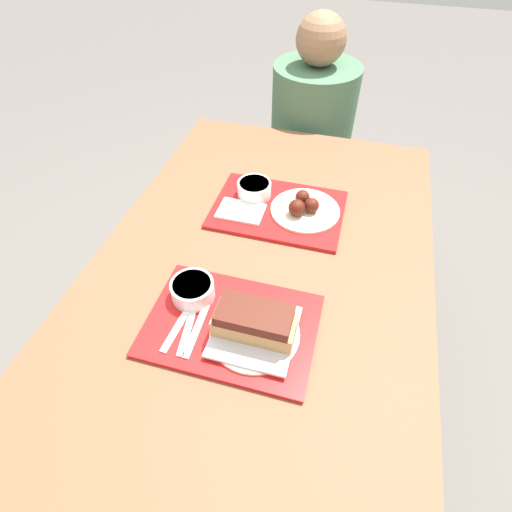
{
  "coord_description": "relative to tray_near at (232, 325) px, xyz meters",
  "views": [
    {
      "loc": [
        0.18,
        -0.7,
        1.57
      ],
      "look_at": [
        -0.01,
        0.0,
        0.81
      ],
      "focal_mm": 28.0,
      "sensor_mm": 36.0,
      "label": 1
    }
  ],
  "objects": [
    {
      "name": "tray_far",
      "position": [
        0.01,
        0.44,
        0.0
      ],
      "size": [
        0.4,
        0.28,
        0.01
      ],
      "color": "red",
      "rests_on": "picnic_table"
    },
    {
      "name": "napkin_far",
      "position": [
        -0.1,
        0.39,
        0.01
      ],
      "size": [
        0.14,
        0.1,
        0.01
      ],
      "color": "white",
      "rests_on": "tray_far"
    },
    {
      "name": "person_seated_across",
      "position": [
        -0.0,
        1.16,
        -0.05
      ],
      "size": [
        0.36,
        0.36,
        0.71
      ],
      "color": "#477051",
      "rests_on": "picnic_bench_far"
    },
    {
      "name": "wings_plate_far",
      "position": [
        0.09,
        0.45,
        0.02
      ],
      "size": [
        0.21,
        0.21,
        0.06
      ],
      "color": "beige",
      "rests_on": "tray_far"
    },
    {
      "name": "plastic_knife_near",
      "position": [
        -0.07,
        -0.03,
        0.01
      ],
      "size": [
        0.02,
        0.17,
        0.0
      ],
      "color": "white",
      "rests_on": "tray_near"
    },
    {
      "name": "plastic_fork_near",
      "position": [
        -0.09,
        -0.03,
        0.01
      ],
      "size": [
        0.04,
        0.17,
        0.0
      ],
      "color": "white",
      "rests_on": "tray_near"
    },
    {
      "name": "plastic_spoon_near",
      "position": [
        -0.12,
        -0.03,
        0.01
      ],
      "size": [
        0.03,
        0.17,
        0.0
      ],
      "color": "white",
      "rests_on": "tray_near"
    },
    {
      "name": "bowl_coleslaw_near",
      "position": [
        -0.12,
        0.05,
        0.03
      ],
      "size": [
        0.11,
        0.11,
        0.05
      ],
      "color": "silver",
      "rests_on": "tray_near"
    },
    {
      "name": "tray_near",
      "position": [
        0.0,
        0.0,
        0.0
      ],
      "size": [
        0.4,
        0.28,
        0.01
      ],
      "color": "red",
      "rests_on": "picnic_table"
    },
    {
      "name": "brisket_sandwich_plate",
      "position": [
        0.06,
        -0.01,
        0.04
      ],
      "size": [
        0.21,
        0.21,
        0.09
      ],
      "color": "beige",
      "rests_on": "tray_near"
    },
    {
      "name": "ground_plane",
      "position": [
        0.01,
        0.2,
        -0.78
      ],
      "size": [
        12.0,
        12.0,
        0.0
      ],
      "primitive_type": "plane",
      "color": "#605B56"
    },
    {
      "name": "picnic_bench_far",
      "position": [
        0.01,
        1.16,
        -0.41
      ],
      "size": [
        0.86,
        0.28,
        0.43
      ],
      "color": "brown",
      "rests_on": "ground_plane"
    },
    {
      "name": "bowl_coleslaw_far",
      "position": [
        -0.08,
        0.49,
        0.03
      ],
      "size": [
        0.11,
        0.11,
        0.05
      ],
      "color": "silver",
      "rests_on": "tray_far"
    },
    {
      "name": "picnic_table",
      "position": [
        0.01,
        0.2,
        -0.11
      ],
      "size": [
        0.91,
        1.48,
        0.77
      ],
      "color": "brown",
      "rests_on": "ground_plane"
    },
    {
      "name": "condiment_packet",
      "position": [
        0.02,
        0.06,
        0.01
      ],
      "size": [
        0.04,
        0.03,
        0.01
      ],
      "color": "#A59E93",
      "rests_on": "tray_near"
    }
  ]
}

